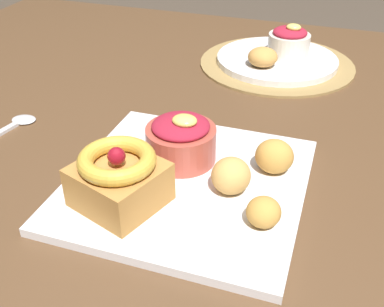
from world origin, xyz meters
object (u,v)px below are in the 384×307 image
object	(u,v)px
front_plate	(187,184)
fritter_middle	(264,212)
back_plate	(278,60)
berry_ramekin	(181,140)
back_ramekin	(289,42)
fritter_back	(274,156)
fritter_front	(231,176)
cake_slice	(119,178)
back_pastry	(263,57)
spoon	(11,127)

from	to	relation	value
front_plate	fritter_middle	distance (m)	0.12
back_plate	berry_ramekin	bearing A→B (deg)	-98.83
back_ramekin	fritter_middle	bearing A→B (deg)	-84.06
fritter_back	fritter_front	bearing A→B (deg)	-125.61
fritter_back	front_plate	bearing A→B (deg)	-151.02
cake_slice	back_pastry	world-z (taller)	cake_slice
spoon	berry_ramekin	bearing A→B (deg)	-81.74
fritter_back	back_pastry	xyz separation A→B (m)	(-0.08, 0.33, 0.00)
berry_ramekin	back_pastry	size ratio (longest dim) A/B	1.66
cake_slice	fritter_front	xyz separation A→B (m)	(0.12, 0.06, -0.01)
fritter_front	back_pastry	world-z (taller)	fritter_front
cake_slice	berry_ramekin	distance (m)	0.12
cake_slice	fritter_back	size ratio (longest dim) A/B	2.38
fritter_back	spoon	xyz separation A→B (m)	(-0.41, -0.00, -0.03)
fritter_middle	back_ramekin	distance (m)	0.52
cake_slice	back_ramekin	distance (m)	0.54
back_pastry	spoon	bearing A→B (deg)	-134.64
fritter_middle	spoon	distance (m)	0.44
back_plate	back_ramekin	world-z (taller)	back_ramekin
fritter_middle	back_pastry	distance (m)	0.45
fritter_middle	fritter_back	distance (m)	0.11
fritter_middle	back_ramekin	size ratio (longest dim) A/B	0.50
berry_ramekin	back_plate	world-z (taller)	berry_ramekin
cake_slice	back_ramekin	world-z (taller)	cake_slice
berry_ramekin	back_ramekin	world-z (taller)	same
front_plate	fritter_back	world-z (taller)	fritter_back
cake_slice	fritter_middle	xyz separation A→B (m)	(0.17, 0.02, -0.02)
fritter_front	fritter_middle	xyz separation A→B (m)	(0.05, -0.05, -0.01)
berry_ramekin	fritter_front	xyz separation A→B (m)	(0.08, -0.05, -0.01)
berry_ramekin	back_pastry	world-z (taller)	berry_ramekin
fritter_back	back_ramekin	world-z (taller)	back_ramekin
front_plate	back_ramekin	world-z (taller)	back_ramekin
front_plate	cake_slice	size ratio (longest dim) A/B	2.47
fritter_back	spoon	world-z (taller)	fritter_back
berry_ramekin	fritter_back	distance (m)	0.12
berry_ramekin	back_plate	distance (m)	0.41
fritter_front	spoon	bearing A→B (deg)	170.95
berry_ramekin	fritter_middle	distance (m)	0.16
front_plate	spoon	xyz separation A→B (m)	(-0.31, 0.06, -0.00)
cake_slice	fritter_middle	bearing A→B (deg)	5.31
front_plate	spoon	distance (m)	0.32
fritter_back	back_pastry	world-z (taller)	fritter_back
fritter_middle	front_plate	bearing A→B (deg)	154.61
back_ramekin	spoon	xyz separation A→B (m)	(-0.37, -0.41, -0.04)
fritter_middle	spoon	world-z (taller)	fritter_middle
berry_ramekin	spoon	world-z (taller)	berry_ramekin
back_pastry	fritter_back	bearing A→B (deg)	-76.02
fritter_middle	spoon	size ratio (longest dim) A/B	0.33
berry_ramekin	fritter_middle	xyz separation A→B (m)	(0.13, -0.09, -0.01)
fritter_front	back_plate	size ratio (longest dim) A/B	0.21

